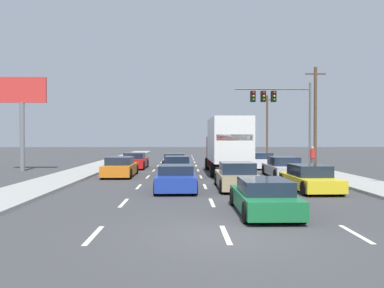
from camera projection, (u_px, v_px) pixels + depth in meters
ground_plane at (196, 166)px, 35.12m from camera, size 140.00×140.00×0.00m
sidewalk_right at (306, 169)px, 30.29m from camera, size 2.82×80.00×0.14m
sidewalk_left at (89, 170)px, 29.95m from camera, size 2.82×80.00×0.14m
lane_markings at (198, 170)px, 30.16m from camera, size 6.94×52.00×0.01m
car_red at (135, 161)px, 31.82m from camera, size 1.91×4.13×1.29m
car_orange at (120, 167)px, 25.34m from camera, size 1.90×4.47×1.29m
car_black at (175, 162)px, 31.95m from camera, size 1.91×4.15×1.22m
car_navy at (177, 167)px, 25.78m from camera, size 1.91×4.63×1.31m
car_blue at (176, 179)px, 18.71m from camera, size 1.99×4.38×1.22m
box_truck at (227, 143)px, 26.99m from camera, size 2.63×8.50×3.81m
car_tan at (237, 177)px, 19.17m from camera, size 1.94×4.40×1.33m
car_green at (264, 197)px, 12.96m from camera, size 1.84×4.15×1.15m
car_white at (260, 161)px, 32.23m from camera, size 1.85×4.60×1.29m
car_silver at (284, 168)px, 25.00m from camera, size 1.99×4.59×1.30m
car_yellow at (309, 179)px, 18.66m from camera, size 1.94×4.58×1.22m
traffic_signal_mast at (277, 103)px, 34.66m from camera, size 6.77×0.69×7.39m
utility_pole_mid at (315, 115)px, 34.73m from camera, size 1.80×0.28×8.75m
utility_pole_far at (267, 125)px, 53.96m from camera, size 1.80×0.28×8.31m
roadside_billboard at (22, 105)px, 29.40m from camera, size 3.64×0.36×7.05m
pedestrian_near_corner at (312, 158)px, 29.94m from camera, size 0.38×0.38×1.70m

